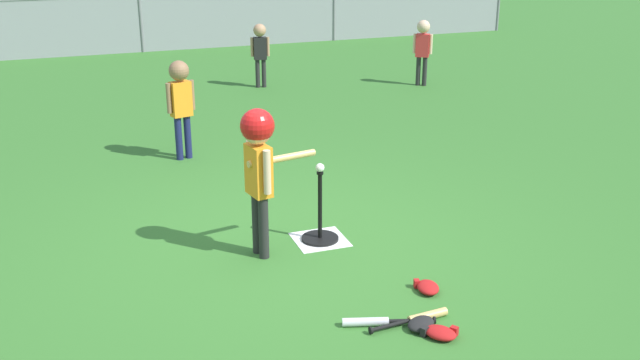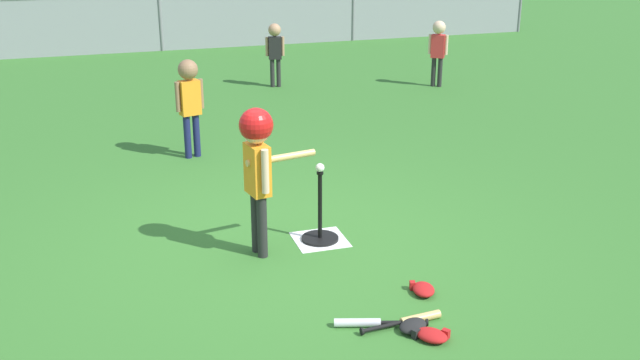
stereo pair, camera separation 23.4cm
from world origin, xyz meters
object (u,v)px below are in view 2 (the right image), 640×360
at_px(fielder_deep_left, 275,46).
at_px(glove_by_plate, 413,326).
at_px(batter_child, 258,152).
at_px(spare_bat_silver, 367,323).
at_px(baseball_on_tee, 320,168).
at_px(spare_bat_wood, 412,320).
at_px(glove_near_bats, 423,289).
at_px(fielder_near_right, 438,45).
at_px(glove_tossed_aside, 432,335).
at_px(fielder_near_left, 189,95).
at_px(batting_tee, 320,230).

xyz_separation_m(fielder_deep_left, glove_by_plate, (-0.89, -7.32, -0.61)).
height_order(fielder_deep_left, glove_by_plate, fielder_deep_left).
distance_m(batter_child, spare_bat_silver, 1.65).
xyz_separation_m(baseball_on_tee, spare_bat_wood, (0.20, -1.50, -0.63)).
bearing_deg(fielder_deep_left, glove_near_bats, -95.08).
bearing_deg(spare_bat_silver, glove_near_bats, 29.11).
distance_m(baseball_on_tee, fielder_near_right, 6.10).
xyz_separation_m(fielder_deep_left, glove_near_bats, (-0.61, -6.87, -0.61)).
relative_size(fielder_near_right, glove_tossed_aside, 3.80).
distance_m(spare_bat_wood, glove_near_bats, 0.45).
height_order(fielder_near_left, fielder_deep_left, fielder_near_left).
xyz_separation_m(batter_child, spare_bat_wood, (0.75, -1.39, -0.85)).
relative_size(batting_tee, baseball_on_tee, 8.41).
distance_m(fielder_near_left, spare_bat_silver, 4.14).
bearing_deg(glove_by_plate, spare_bat_silver, 152.68).
distance_m(glove_by_plate, glove_near_bats, 0.54).
bearing_deg(spare_bat_wood, batting_tee, 97.44).
height_order(baseball_on_tee, fielder_near_left, fielder_near_left).
height_order(batting_tee, glove_tossed_aside, batting_tee).
relative_size(batting_tee, fielder_near_right, 0.60).
relative_size(batting_tee, glove_near_bats, 2.46).
bearing_deg(batter_child, spare_bat_silver, -71.98).
height_order(batting_tee, fielder_deep_left, fielder_deep_left).
xyz_separation_m(fielder_near_left, glove_tossed_aside, (0.95, -4.33, -0.69)).
bearing_deg(fielder_deep_left, fielder_near_right, -16.79).
bearing_deg(spare_bat_silver, batter_child, 108.02).
relative_size(baseball_on_tee, spare_bat_silver, 0.12).
relative_size(batting_tee, spare_bat_silver, 0.98).
distance_m(baseball_on_tee, fielder_near_left, 2.69).
bearing_deg(fielder_near_right, fielder_near_left, -150.28).
height_order(glove_by_plate, glove_near_bats, same).
relative_size(spare_bat_wood, glove_tossed_aside, 2.24).
relative_size(baseball_on_tee, glove_near_bats, 0.29).
bearing_deg(glove_by_plate, spare_bat_wood, 69.02).
bearing_deg(glove_tossed_aside, batter_child, 115.90).
distance_m(spare_bat_wood, glove_by_plate, 0.09).
height_order(batting_tee, batter_child, batter_child).
bearing_deg(glove_by_plate, fielder_near_right, 63.14).
bearing_deg(glove_near_bats, baseball_on_tee, 111.51).
bearing_deg(spare_bat_wood, fielder_deep_left, 83.22).
distance_m(batting_tee, glove_tossed_aside, 1.75).
bearing_deg(fielder_near_left, batting_tee, -74.65).
height_order(fielder_near_right, fielder_deep_left, fielder_near_right).
relative_size(fielder_near_left, spare_bat_silver, 1.78).
bearing_deg(spare_bat_silver, fielder_near_left, 98.42).
xyz_separation_m(fielder_deep_left, spare_bat_wood, (-0.86, -7.24, -0.61)).
distance_m(batting_tee, baseball_on_tee, 0.56).
height_order(spare_bat_wood, glove_by_plate, glove_by_plate).
bearing_deg(batting_tee, fielder_near_left, 105.35).
relative_size(batter_child, glove_by_plate, 4.59).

